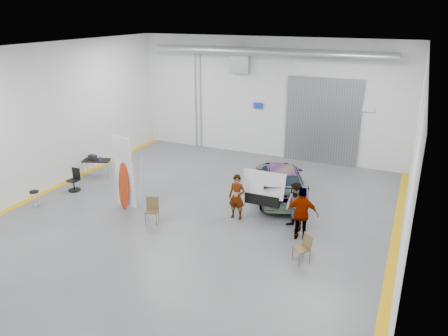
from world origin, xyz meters
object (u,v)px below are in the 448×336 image
at_px(person_a, 237,197).
at_px(office_chair, 75,181).
at_px(sedan_car, 280,180).
at_px(folding_chair_far, 301,254).
at_px(person_c, 302,214).
at_px(surfboard_display, 124,178).
at_px(folding_chair_near, 152,216).
at_px(person_b, 296,207).
at_px(shop_stool, 35,200).
at_px(work_table, 96,160).

xyz_separation_m(person_a, office_chair, (-7.24, -0.37, -0.43)).
distance_m(sedan_car, folding_chair_far, 5.08).
distance_m(person_c, surfboard_display, 6.74).
bearing_deg(folding_chair_near, surfboard_display, 136.60).
height_order(person_c, office_chair, person_c).
xyz_separation_m(person_b, shop_stool, (-9.57, -2.38, -0.51)).
bearing_deg(person_a, person_c, -13.49).
distance_m(folding_chair_far, office_chair, 10.29).
relative_size(person_b, person_c, 0.93).
bearing_deg(person_a, folding_chair_near, -149.13).
distance_m(sedan_car, person_c, 3.64).
distance_m(person_c, folding_chair_near, 5.28).
bearing_deg(folding_chair_far, folding_chair_near, -140.78).
relative_size(work_table, office_chair, 1.45).
relative_size(person_a, office_chair, 1.78).
xyz_separation_m(person_a, surfboard_display, (-4.18, -0.98, 0.40)).
height_order(person_a, folding_chair_far, person_a).
height_order(surfboard_display, shop_stool, surfboard_display).
bearing_deg(work_table, sedan_car, 8.60).
bearing_deg(folding_chair_near, person_a, 10.45).
height_order(person_a, office_chair, person_a).
bearing_deg(person_a, sedan_car, 71.59).
xyz_separation_m(folding_chair_far, work_table, (-10.46, 3.34, 0.50)).
relative_size(person_c, work_table, 1.34).
bearing_deg(person_a, folding_chair_far, -34.98).
bearing_deg(person_b, folding_chair_far, -37.37).
relative_size(person_a, folding_chair_far, 1.87).
height_order(surfboard_display, folding_chair_far, surfboard_display).
relative_size(surfboard_display, folding_chair_far, 3.39).
distance_m(folding_chair_near, shop_stool, 4.84).
relative_size(person_a, surfboard_display, 0.55).
relative_size(person_a, person_c, 0.91).
bearing_deg(sedan_car, folding_chair_far, 92.51).
height_order(folding_chair_far, shop_stool, folding_chair_far).
relative_size(person_c, office_chair, 1.95).
relative_size(person_a, folding_chair_near, 1.79).
relative_size(person_b, work_table, 1.25).
relative_size(person_a, shop_stool, 2.38).
bearing_deg(folding_chair_near, person_b, -2.78).
bearing_deg(surfboard_display, folding_chair_far, -3.50).
xyz_separation_m(surfboard_display, folding_chair_far, (7.10, -0.99, -0.96)).
bearing_deg(surfboard_display, person_c, 7.97).
xyz_separation_m(folding_chair_near, work_table, (-4.94, 2.99, 0.48)).
distance_m(person_b, person_c, 0.66).
relative_size(person_b, office_chair, 1.82).
distance_m(folding_chair_near, work_table, 5.80).
distance_m(work_table, office_chair, 1.81).
relative_size(sedan_car, person_c, 2.55).
xyz_separation_m(sedan_car, work_table, (-8.36, -1.26, 0.10)).
bearing_deg(sedan_car, shop_stool, 9.50).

